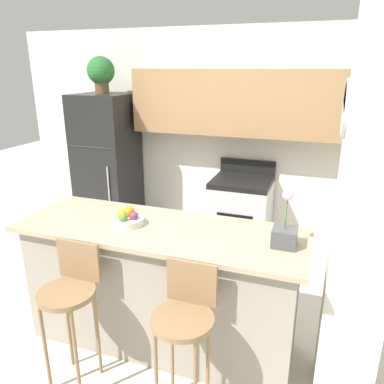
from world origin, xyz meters
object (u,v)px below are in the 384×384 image
refrigerator (108,167)px  stove_range (241,216)px  bar_stool_left (71,294)px  orchid_vase (285,233)px  fruit_bowl (127,219)px  trash_bin (141,232)px  bar_stool_right (185,320)px  potted_plant_on_fridge (101,72)px

refrigerator → stove_range: 1.77m
bar_stool_left → orchid_vase: orchid_vase is taller
stove_range → refrigerator: bearing=-178.9°
fruit_bowl → trash_bin: bearing=114.6°
bar_stool_left → orchid_vase: size_ratio=2.62×
stove_range → bar_stool_right: 2.27m
bar_stool_right → potted_plant_on_fridge: 3.21m
bar_stool_left → trash_bin: bearing=104.6°
bar_stool_left → refrigerator: bearing=115.6°
bar_stool_left → potted_plant_on_fridge: potted_plant_on_fridge is taller
refrigerator → orchid_vase: (2.36, -1.66, 0.18)m
bar_stool_right → orchid_vase: bearing=48.9°
fruit_bowl → trash_bin: (-0.67, 1.46, -0.85)m
potted_plant_on_fridge → bar_stool_left: bearing=-64.4°
refrigerator → trash_bin: refrigerator is taller
stove_range → bar_stool_left: (-0.65, -2.26, 0.23)m
refrigerator → bar_stool_right: 2.91m
trash_bin → bar_stool_left: bearing=-75.4°
bar_stool_left → fruit_bowl: fruit_bowl is taller
fruit_bowl → bar_stool_left: bearing=-105.8°
stove_range → trash_bin: bearing=-167.3°
stove_range → trash_bin: (-1.17, -0.26, -0.27)m
orchid_vase → trash_bin: 2.48m
potted_plant_on_fridge → trash_bin: potted_plant_on_fridge is taller
potted_plant_on_fridge → trash_bin: bearing=-22.9°
stove_range → orchid_vase: size_ratio=2.77×
bar_stool_left → fruit_bowl: (0.15, 0.53, 0.35)m
refrigerator → orchid_vase: bearing=-35.2°
refrigerator → fruit_bowl: refrigerator is taller
potted_plant_on_fridge → fruit_bowl: bearing=-54.3°
trash_bin → refrigerator: bearing=157.1°
stove_range → orchid_vase: 1.92m
potted_plant_on_fridge → trash_bin: size_ratio=1.11×
stove_range → potted_plant_on_fridge: potted_plant_on_fridge is taller
bar_stool_left → orchid_vase: (1.29, 0.56, 0.40)m
stove_range → bar_stool_left: bearing=-106.1°
potted_plant_on_fridge → orchid_vase: size_ratio=1.09×
bar_stool_right → trash_bin: 2.44m
stove_range → orchid_vase: orchid_vase is taller
bar_stool_right → orchid_vase: orchid_vase is taller
refrigerator → bar_stool_left: refrigerator is taller
bar_stool_right → refrigerator: bearing=130.1°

